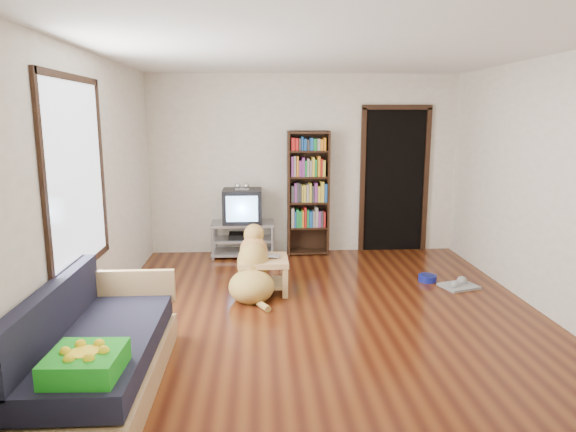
{
  "coord_description": "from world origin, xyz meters",
  "views": [
    {
      "loc": [
        -0.66,
        -5.0,
        2.0
      ],
      "look_at": [
        -0.34,
        0.63,
        0.9
      ],
      "focal_mm": 32.0,
      "sensor_mm": 36.0,
      "label": 1
    }
  ],
  "objects": [
    {
      "name": "dog_bowl",
      "position": [
        1.4,
        0.94,
        0.04
      ],
      "size": [
        0.22,
        0.22,
        0.08
      ],
      "primitive_type": "cylinder",
      "color": "navy",
      "rests_on": "ground"
    },
    {
      "name": "sofa",
      "position": [
        -1.87,
        -1.38,
        0.26
      ],
      "size": [
        0.8,
        1.8,
        0.8
      ],
      "color": "tan",
      "rests_on": "ground"
    },
    {
      "name": "laptop",
      "position": [
        -0.62,
        0.66,
        0.41
      ],
      "size": [
        0.39,
        0.29,
        0.03
      ],
      "primitive_type": "imported",
      "rotation": [
        0.0,
        0.0,
        -0.19
      ],
      "color": "#B4B3B8",
      "rests_on": "coffee_table"
    },
    {
      "name": "ceiling",
      "position": [
        0.0,
        0.0,
        2.6
      ],
      "size": [
        5.0,
        5.0,
        0.0
      ],
      "primitive_type": "plane",
      "rotation": [
        3.14,
        0.0,
        0.0
      ],
      "color": "white",
      "rests_on": "ground"
    },
    {
      "name": "dog",
      "position": [
        -0.74,
        0.55,
        0.3
      ],
      "size": [
        0.55,
        1.0,
        0.81
      ],
      "color": "tan",
      "rests_on": "ground"
    },
    {
      "name": "green_cushion",
      "position": [
        -1.75,
        -1.99,
        0.49
      ],
      "size": [
        0.46,
        0.46,
        0.15
      ],
      "primitive_type": "cube",
      "rotation": [
        0.0,
        0.0,
        -0.04
      ],
      "color": "green",
      "rests_on": "sofa"
    },
    {
      "name": "doorway",
      "position": [
        1.35,
        2.48,
        1.12
      ],
      "size": [
        1.03,
        0.05,
        2.19
      ],
      "color": "black",
      "rests_on": "wall_back"
    },
    {
      "name": "grey_rag",
      "position": [
        1.7,
        0.69,
        0.01
      ],
      "size": [
        0.48,
        0.43,
        0.03
      ],
      "primitive_type": "cube",
      "rotation": [
        0.0,
        0.0,
        0.31
      ],
      "color": "gray",
      "rests_on": "ground"
    },
    {
      "name": "ground",
      "position": [
        0.0,
        0.0,
        0.0
      ],
      "size": [
        5.0,
        5.0,
        0.0
      ],
      "primitive_type": "plane",
      "color": "#59270F",
      "rests_on": "ground"
    },
    {
      "name": "wall_left",
      "position": [
        -2.25,
        0.0,
        1.3
      ],
      "size": [
        0.0,
        5.0,
        5.0
      ],
      "primitive_type": "plane",
      "rotation": [
        1.57,
        0.0,
        1.57
      ],
      "color": "silver",
      "rests_on": "ground"
    },
    {
      "name": "wall_front",
      "position": [
        0.0,
        -2.5,
        1.3
      ],
      "size": [
        4.5,
        0.0,
        4.5
      ],
      "primitive_type": "plane",
      "rotation": [
        -1.57,
        0.0,
        0.0
      ],
      "color": "silver",
      "rests_on": "ground"
    },
    {
      "name": "tv_stand",
      "position": [
        -0.9,
        2.25,
        0.27
      ],
      "size": [
        0.9,
        0.45,
        0.5
      ],
      "color": "#99999E",
      "rests_on": "ground"
    },
    {
      "name": "wall_back",
      "position": [
        0.0,
        2.5,
        1.3
      ],
      "size": [
        4.5,
        0.0,
        4.5
      ],
      "primitive_type": "plane",
      "rotation": [
        1.57,
        0.0,
        0.0
      ],
      "color": "silver",
      "rests_on": "ground"
    },
    {
      "name": "bookshelf",
      "position": [
        0.05,
        2.34,
        1.0
      ],
      "size": [
        0.6,
        0.3,
        1.8
      ],
      "color": "black",
      "rests_on": "ground"
    },
    {
      "name": "window",
      "position": [
        -2.23,
        -0.5,
        1.5
      ],
      "size": [
        0.03,
        1.46,
        1.7
      ],
      "color": "white",
      "rests_on": "wall_left"
    },
    {
      "name": "crt_tv",
      "position": [
        -0.9,
        2.27,
        0.74
      ],
      "size": [
        0.55,
        0.52,
        0.58
      ],
      "color": "black",
      "rests_on": "tv_stand"
    },
    {
      "name": "coffee_table",
      "position": [
        -0.62,
        0.69,
        0.28
      ],
      "size": [
        0.55,
        0.55,
        0.4
      ],
      "color": "tan",
      "rests_on": "ground"
    },
    {
      "name": "wall_right",
      "position": [
        2.25,
        0.0,
        1.3
      ],
      "size": [
        0.0,
        5.0,
        5.0
      ],
      "primitive_type": "plane",
      "rotation": [
        1.57,
        0.0,
        -1.57
      ],
      "color": "silver",
      "rests_on": "ground"
    }
  ]
}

